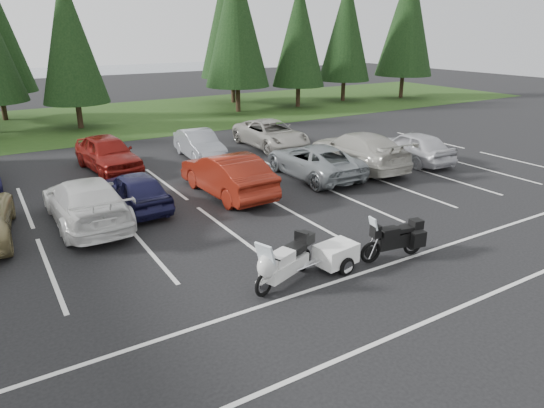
% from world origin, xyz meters
% --- Properties ---
extents(ground, '(120.00, 120.00, 0.00)m').
position_xyz_m(ground, '(0.00, 0.00, 0.00)').
color(ground, black).
rests_on(ground, ground).
extents(grass_strip, '(80.00, 16.00, 0.01)m').
position_xyz_m(grass_strip, '(0.00, 24.00, 0.01)').
color(grass_strip, '#1B3912').
rests_on(grass_strip, ground).
extents(lake_water, '(70.00, 50.00, 0.02)m').
position_xyz_m(lake_water, '(4.00, 55.00, 0.00)').
color(lake_water, slate).
rests_on(lake_water, ground).
extents(stall_markings, '(32.00, 16.00, 0.01)m').
position_xyz_m(stall_markings, '(0.00, 2.00, 0.00)').
color(stall_markings, silver).
rests_on(stall_markings, ground).
extents(conifer_5, '(4.14, 4.14, 9.63)m').
position_xyz_m(conifer_5, '(0.00, 21.60, 5.63)').
color(conifer_5, '#332316').
rests_on(conifer_5, ground).
extents(conifer_6, '(4.93, 4.93, 11.48)m').
position_xyz_m(conifer_6, '(12.00, 22.10, 6.71)').
color(conifer_6, '#332316').
rests_on(conifer_6, ground).
extents(conifer_7, '(4.27, 4.27, 9.94)m').
position_xyz_m(conifer_7, '(17.50, 21.80, 5.81)').
color(conifer_7, '#332316').
rests_on(conifer_7, ground).
extents(conifer_8, '(4.53, 4.53, 10.56)m').
position_xyz_m(conifer_8, '(23.00, 22.60, 6.17)').
color(conifer_8, '#332316').
rests_on(conifer_8, ground).
extents(conifer_9, '(5.19, 5.19, 12.10)m').
position_xyz_m(conifer_9, '(29.00, 21.30, 7.07)').
color(conifer_9, '#332316').
rests_on(conifer_9, ground).
extents(conifer_back_c, '(5.50, 5.50, 12.81)m').
position_xyz_m(conifer_back_c, '(14.00, 26.80, 7.49)').
color(conifer_back_c, '#332316').
rests_on(conifer_back_c, ground).
extents(car_near_3, '(2.21, 5.39, 1.56)m').
position_xyz_m(car_near_3, '(-3.24, 4.05, 0.78)').
color(car_near_3, silver).
rests_on(car_near_3, ground).
extents(car_near_4, '(1.80, 4.16, 1.40)m').
position_xyz_m(car_near_4, '(-1.41, 4.65, 0.70)').
color(car_near_4, '#171739').
rests_on(car_near_4, ground).
extents(car_near_5, '(1.95, 5.10, 1.66)m').
position_xyz_m(car_near_5, '(2.12, 4.30, 0.83)').
color(car_near_5, maroon).
rests_on(car_near_5, ground).
extents(car_near_6, '(2.57, 5.29, 1.45)m').
position_xyz_m(car_near_6, '(6.47, 4.52, 0.72)').
color(car_near_6, gray).
rests_on(car_near_6, ground).
extents(car_near_7, '(2.68, 5.91, 1.68)m').
position_xyz_m(car_near_7, '(9.08, 4.65, 0.84)').
color(car_near_7, '#AAA79C').
rests_on(car_near_7, ground).
extents(car_near_8, '(2.05, 4.58, 1.53)m').
position_xyz_m(car_near_8, '(12.06, 4.03, 0.76)').
color(car_near_8, silver).
rests_on(car_near_8, ground).
extents(car_far_2, '(2.38, 4.92, 1.62)m').
position_xyz_m(car_far_2, '(-0.98, 10.29, 0.81)').
color(car_far_2, maroon).
rests_on(car_far_2, ground).
extents(car_far_3, '(1.77, 4.31, 1.39)m').
position_xyz_m(car_far_3, '(3.51, 10.18, 0.69)').
color(car_far_3, gray).
rests_on(car_far_3, ground).
extents(car_far_4, '(2.43, 5.25, 1.46)m').
position_xyz_m(car_far_4, '(7.83, 10.33, 0.73)').
color(car_far_4, '#A39E95').
rests_on(car_far_4, ground).
extents(touring_motorcycle, '(2.68, 1.62, 1.42)m').
position_xyz_m(touring_motorcycle, '(0.18, -2.83, 0.71)').
color(touring_motorcycle, silver).
rests_on(touring_motorcycle, ground).
extents(cargo_trailer, '(1.69, 1.09, 0.73)m').
position_xyz_m(cargo_trailer, '(1.79, -2.90, 0.37)').
color(cargo_trailer, white).
rests_on(cargo_trailer, ground).
extents(adventure_motorcycle, '(2.37, 1.14, 1.39)m').
position_xyz_m(adventure_motorcycle, '(3.54, -3.24, 0.69)').
color(adventure_motorcycle, black).
rests_on(adventure_motorcycle, ground).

